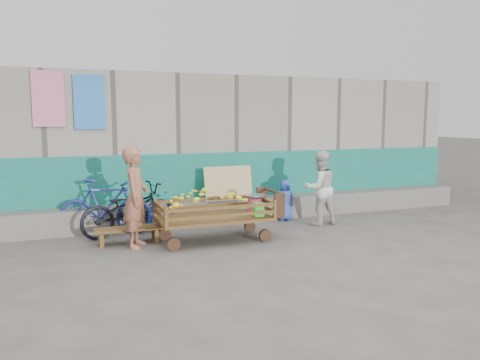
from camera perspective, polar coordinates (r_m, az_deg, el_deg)
name	(u,v)px	position (r m, az deg, el deg)	size (l,w,h in m)	color
ground	(258,252)	(7.46, 2.16, -8.82)	(80.00, 80.00, 0.00)	#4C4945
building_wall	(190,146)	(11.02, -6.10, 4.15)	(12.00, 3.50, 3.00)	gray
banana_cart	(212,207)	(8.01, -3.39, -3.25)	(2.10, 0.96, 0.90)	#503216
bench	(129,232)	(8.14, -13.44, -6.15)	(1.12, 0.34, 0.28)	#503216
vendor_man	(136,197)	(7.79, -12.61, -2.06)	(0.60, 0.40, 1.65)	#9C5D43
woman	(319,188)	(9.37, 9.66, -0.96)	(0.72, 0.56, 1.48)	silver
child	(285,200)	(9.72, 5.50, -2.44)	(0.42, 0.27, 0.86)	#2D48B4
bicycle_dark	(129,210)	(8.66, -13.34, -3.52)	(0.63, 1.80, 0.94)	black
bicycle_blue	(105,207)	(8.81, -16.11, -3.17)	(0.48, 1.70, 1.02)	navy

